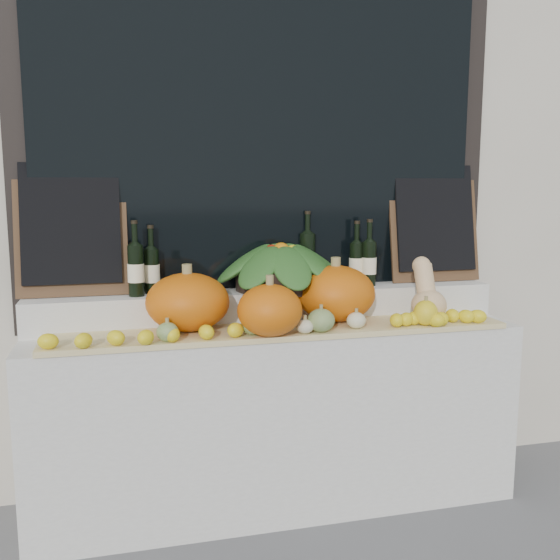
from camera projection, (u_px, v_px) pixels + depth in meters
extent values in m
cube|color=beige|center=(245.00, 57.00, 3.44)|extent=(7.00, 0.90, 4.50)
cube|color=black|center=(263.00, 113.00, 3.07)|extent=(2.40, 0.04, 2.10)
cube|color=black|center=(264.00, 112.00, 3.04)|extent=(2.20, 0.02, 2.00)
cube|color=silver|center=(276.00, 416.00, 3.03)|extent=(2.30, 0.55, 0.88)
cube|color=silver|center=(269.00, 305.00, 3.09)|extent=(2.30, 0.25, 0.16)
cube|color=tan|center=(283.00, 331.00, 2.84)|extent=(2.10, 0.32, 0.02)
ellipsoid|color=#D6620B|center=(188.00, 302.00, 2.78)|extent=(0.46, 0.46, 0.26)
ellipsoid|color=#D6620B|center=(335.00, 293.00, 2.97)|extent=(0.50, 0.50, 0.27)
ellipsoid|color=#D6620B|center=(270.00, 310.00, 2.68)|extent=(0.33, 0.33, 0.23)
ellipsoid|color=#DFB583|center=(429.00, 305.00, 2.98)|extent=(0.17, 0.17, 0.15)
cylinder|color=#DFB583|center=(425.00, 281.00, 3.01)|extent=(0.09, 0.14, 0.18)
sphere|color=#DFB583|center=(421.00, 266.00, 3.04)|extent=(0.09, 0.09, 0.09)
ellipsoid|color=#285C1B|center=(321.00, 320.00, 2.76)|extent=(0.12, 0.12, 0.10)
cylinder|color=olive|center=(321.00, 306.00, 2.75)|extent=(0.02, 0.02, 0.02)
ellipsoid|color=#285C1B|center=(253.00, 324.00, 2.71)|extent=(0.10, 0.10, 0.09)
cylinder|color=olive|center=(253.00, 312.00, 2.70)|extent=(0.02, 0.02, 0.02)
ellipsoid|color=beige|center=(305.00, 326.00, 2.73)|extent=(0.08, 0.08, 0.06)
cylinder|color=olive|center=(305.00, 317.00, 2.73)|extent=(0.02, 0.02, 0.02)
ellipsoid|color=yellow|center=(276.00, 322.00, 2.70)|extent=(0.11, 0.11, 0.12)
cylinder|color=olive|center=(276.00, 306.00, 2.69)|extent=(0.02, 0.02, 0.02)
ellipsoid|color=beige|center=(356.00, 320.00, 2.83)|extent=(0.09, 0.09, 0.07)
cylinder|color=olive|center=(356.00, 310.00, 2.82)|extent=(0.02, 0.02, 0.02)
ellipsoid|color=yellow|center=(426.00, 313.00, 2.89)|extent=(0.11, 0.11, 0.12)
cylinder|color=olive|center=(426.00, 298.00, 2.88)|extent=(0.02, 0.02, 0.02)
ellipsoid|color=#285C1B|center=(167.00, 332.00, 2.59)|extent=(0.09, 0.09, 0.08)
cylinder|color=olive|center=(167.00, 320.00, 2.59)|extent=(0.02, 0.02, 0.02)
cylinder|color=black|center=(281.00, 278.00, 3.07)|extent=(0.45, 0.45, 0.11)
cylinder|color=black|center=(136.00, 271.00, 2.87)|extent=(0.07, 0.07, 0.24)
cylinder|color=black|center=(135.00, 234.00, 2.85)|extent=(0.03, 0.03, 0.10)
cylinder|color=white|center=(136.00, 273.00, 2.88)|extent=(0.08, 0.08, 0.08)
cylinder|color=black|center=(134.00, 222.00, 2.84)|extent=(0.03, 0.03, 0.02)
cylinder|color=black|center=(152.00, 271.00, 2.96)|extent=(0.07, 0.07, 0.21)
cylinder|color=black|center=(151.00, 239.00, 2.93)|extent=(0.03, 0.03, 0.10)
cylinder|color=white|center=(152.00, 273.00, 2.96)|extent=(0.08, 0.08, 0.08)
cylinder|color=black|center=(150.00, 227.00, 2.93)|extent=(0.03, 0.03, 0.02)
cylinder|color=black|center=(307.00, 260.00, 3.18)|extent=(0.08, 0.08, 0.27)
cylinder|color=black|center=(308.00, 224.00, 3.15)|extent=(0.03, 0.03, 0.10)
cylinder|color=white|center=(307.00, 262.00, 3.18)|extent=(0.08, 0.08, 0.08)
cylinder|color=black|center=(308.00, 213.00, 3.14)|extent=(0.03, 0.03, 0.02)
cylinder|color=black|center=(356.00, 264.00, 3.19)|extent=(0.07, 0.07, 0.22)
cylinder|color=black|center=(357.00, 233.00, 3.17)|extent=(0.03, 0.03, 0.10)
cylinder|color=white|center=(356.00, 266.00, 3.20)|extent=(0.08, 0.08, 0.08)
cylinder|color=black|center=(357.00, 222.00, 3.16)|extent=(0.03, 0.03, 0.02)
cylinder|color=black|center=(369.00, 264.00, 3.18)|extent=(0.07, 0.07, 0.23)
cylinder|color=black|center=(370.00, 232.00, 3.15)|extent=(0.03, 0.03, 0.10)
cylinder|color=white|center=(369.00, 266.00, 3.18)|extent=(0.08, 0.08, 0.08)
cylinder|color=black|center=(370.00, 221.00, 3.14)|extent=(0.03, 0.03, 0.02)
cube|color=#4C331E|center=(71.00, 230.00, 2.88)|extent=(0.50, 0.13, 0.61)
cube|color=black|center=(71.00, 223.00, 2.86)|extent=(0.44, 0.12, 0.55)
cube|color=#4C331E|center=(433.00, 223.00, 3.32)|extent=(0.50, 0.13, 0.61)
cube|color=black|center=(435.00, 218.00, 3.30)|extent=(0.44, 0.12, 0.55)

